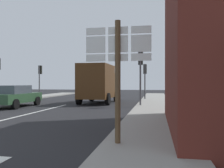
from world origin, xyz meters
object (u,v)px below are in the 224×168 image
Objects in this scene: sedan_far at (15,96)px; route_sign_post at (118,68)px; delivery_truck at (98,83)px; traffic_light_far_left at (40,74)px; traffic_light_near_right at (141,66)px; traffic_light_far_right at (145,74)px.

sedan_far is 1.31× the size of route_sign_post.
sedan_far is at bearing 134.16° from route_sign_post.
traffic_light_far_left reaches higher than delivery_truck.
delivery_truck is 1.45× the size of traffic_light_far_left.
traffic_light_near_right reaches higher than sedan_far.
traffic_light_near_right is 1.09× the size of traffic_light_far_left.
traffic_light_near_right is 13.22m from traffic_light_far_left.
delivery_truck is 13.16m from route_sign_post.
route_sign_post is at bearing -89.63° from traffic_light_far_right.
traffic_light_far_left is at bearing 176.00° from traffic_light_far_right.
delivery_truck is 1.57× the size of route_sign_post.
traffic_light_far_right reaches higher than sedan_far.
traffic_light_far_right reaches higher than route_sign_post.
traffic_light_far_right is at bearing -4.00° from traffic_light_far_left.
sedan_far is 1.24× the size of traffic_light_far_right.
traffic_light_far_right is (0.00, 6.42, -0.28)m from traffic_light_near_right.
sedan_far is at bearing -169.15° from traffic_light_near_right.
traffic_light_far_left is (-2.72, 8.80, 1.81)m from sedan_far.
route_sign_post reaches higher than sedan_far.
traffic_light_near_right is (3.52, -2.31, 1.14)m from delivery_truck.
traffic_light_near_right is at bearing -32.95° from traffic_light_far_left.
traffic_light_near_right is 1.11× the size of traffic_light_far_right.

